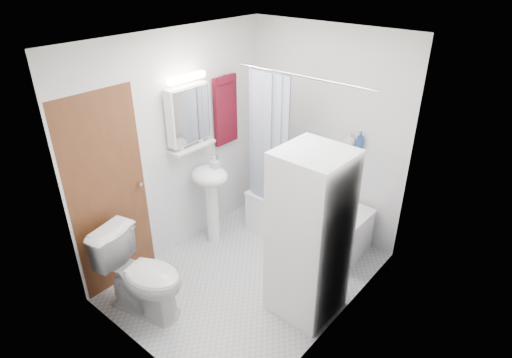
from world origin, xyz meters
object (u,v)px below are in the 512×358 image
Objects in this scene: sink at (211,188)px; washer_dryer at (309,236)px; bathtub at (307,218)px; toilet at (143,275)px.

washer_dryer is (1.43, -0.19, 0.11)m from sink.
washer_dryer is (0.59, -0.90, 0.53)m from bathtub.
bathtub is 1.17m from sink.
toilet is at bearing -137.33° from washer_dryer.
washer_dryer reaches higher than bathtub.
bathtub is at bearing 124.37° from washer_dryer.
bathtub is at bearing 40.34° from sink.
toilet reaches higher than bathtub.
sink is 0.64× the size of washer_dryer.
bathtub is 1.32× the size of sink.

